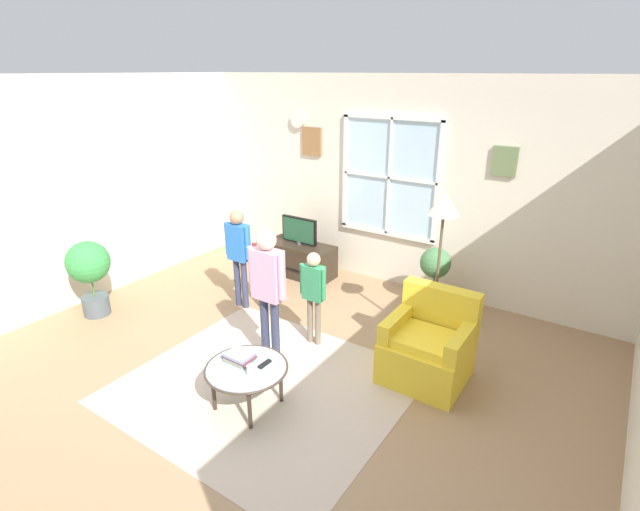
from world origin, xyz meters
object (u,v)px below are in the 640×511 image
(cup, at_px, (251,370))
(person_red_shirt, at_px, (264,263))
(remote_near_books, at_px, (265,364))
(person_green_shirt, at_px, (314,288))
(person_blue_shirt, at_px, (239,248))
(potted_plant_corner, at_px, (89,269))
(person_pink_shirt, at_px, (268,282))
(tv_stand, at_px, (300,259))
(armchair, at_px, (428,347))
(floor_lamp, at_px, (443,220))
(potted_plant_by_window, at_px, (434,279))
(television, at_px, (299,230))
(book_stack, at_px, (239,357))
(coffee_table, at_px, (246,370))

(cup, xyz_separation_m, person_red_shirt, (-1.17, 1.57, 0.18))
(remote_near_books, bearing_deg, person_green_shirt, 101.39)
(person_blue_shirt, relative_size, potted_plant_corner, 1.35)
(person_pink_shirt, relative_size, person_green_shirt, 1.34)
(tv_stand, distance_m, person_pink_shirt, 2.34)
(person_pink_shirt, height_order, person_red_shirt, person_pink_shirt)
(tv_stand, xyz_separation_m, armchair, (2.51, -1.32, 0.09))
(person_blue_shirt, relative_size, floor_lamp, 0.75)
(tv_stand, distance_m, armchair, 2.84)
(potted_plant_by_window, bearing_deg, armchair, -70.60)
(television, distance_m, person_blue_shirt, 1.23)
(person_green_shirt, height_order, person_blue_shirt, person_blue_shirt)
(television, distance_m, potted_plant_by_window, 2.04)
(potted_plant_by_window, bearing_deg, person_pink_shirt, -114.83)
(tv_stand, distance_m, television, 0.45)
(book_stack, xyz_separation_m, cup, (0.23, -0.10, 0.01))
(potted_plant_by_window, distance_m, floor_lamp, 1.34)
(person_blue_shirt, bearing_deg, armchair, -2.10)
(book_stack, height_order, remote_near_books, book_stack)
(floor_lamp, bearing_deg, person_red_shirt, -169.26)
(coffee_table, distance_m, person_red_shirt, 1.87)
(tv_stand, bearing_deg, potted_plant_by_window, 2.07)
(book_stack, bearing_deg, floor_lamp, 59.12)
(armchair, distance_m, coffee_table, 1.75)
(book_stack, bearing_deg, person_blue_shirt, 132.42)
(floor_lamp, bearing_deg, potted_plant_by_window, 111.10)
(cup, bearing_deg, armchair, 52.39)
(tv_stand, relative_size, remote_near_books, 7.39)
(cup, xyz_separation_m, potted_plant_by_window, (0.56, 2.76, -0.04))
(book_stack, distance_m, potted_plant_by_window, 2.78)
(person_blue_shirt, distance_m, potted_plant_by_window, 2.45)
(potted_plant_by_window, xyz_separation_m, potted_plant_corner, (-3.39, -2.46, 0.20))
(tv_stand, relative_size, person_blue_shirt, 0.81)
(person_pink_shirt, bearing_deg, person_red_shirt, 132.84)
(person_red_shirt, bearing_deg, book_stack, -57.21)
(television, distance_m, person_green_shirt, 1.90)
(television, relative_size, potted_plant_by_window, 0.71)
(tv_stand, relative_size, floor_lamp, 0.61)
(coffee_table, distance_m, person_blue_shirt, 2.00)
(potted_plant_by_window, distance_m, potted_plant_corner, 4.19)
(cup, distance_m, remote_near_books, 0.18)
(potted_plant_corner, bearing_deg, remote_near_books, -2.68)
(armchair, relative_size, person_green_shirt, 0.81)
(coffee_table, xyz_separation_m, book_stack, (-0.13, 0.05, 0.06))
(coffee_table, bearing_deg, tv_stand, 117.03)
(armchair, distance_m, person_blue_shirt, 2.57)
(coffee_table, bearing_deg, person_blue_shirt, 134.14)
(person_red_shirt, bearing_deg, coffee_table, -54.79)
(tv_stand, distance_m, person_blue_shirt, 1.35)
(cup, distance_m, potted_plant_corner, 2.85)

